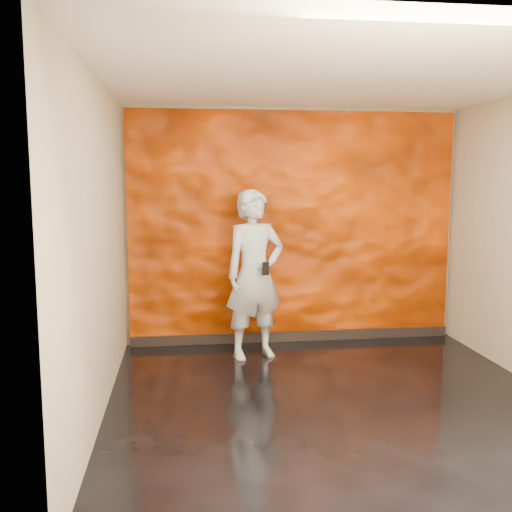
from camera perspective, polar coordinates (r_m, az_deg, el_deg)
name	(u,v)px	position (r m, az deg, el deg)	size (l,w,h in m)	color
room	(337,245)	(4.94, 8.15, 1.05)	(4.02, 4.02, 2.81)	black
feature_wall	(293,228)	(6.84, 3.76, 2.80)	(3.90, 0.06, 2.75)	#FA4D00
baseboard	(293,336)	(7.04, 3.72, -8.00)	(3.90, 0.04, 0.12)	black
man	(255,275)	(6.24, -0.13, -1.87)	(0.68, 0.44, 1.85)	#9AA0A8
phone	(266,269)	(6.00, 0.97, -1.27)	(0.08, 0.02, 0.14)	black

